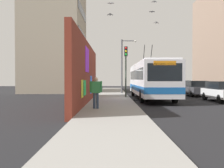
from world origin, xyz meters
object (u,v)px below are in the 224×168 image
parked_car_navy (171,85)px  traffic_light (126,63)px  parked_car_white (222,91)px  street_lamp (124,62)px  parked_car_dark_gray (195,88)px  parked_car_black (181,86)px  city_bus (150,79)px  pedestrian_near_wall (96,90)px

parked_car_navy → traffic_light: 16.15m
parked_car_white → street_lamp: (9.26, 7.24, 2.87)m
parked_car_dark_gray → parked_car_black: (5.32, 0.00, -0.00)m
parked_car_white → parked_car_navy: bearing=-0.0°
parked_car_white → parked_car_black: size_ratio=0.98×
city_bus → pedestrian_near_wall: 9.35m
parked_car_white → city_bus: bearing=63.6°
city_bus → parked_car_dark_gray: size_ratio=2.49×
parked_car_black → traffic_light: 11.81m
city_bus → parked_car_black: 10.46m
city_bus → traffic_light: bearing=87.7°
city_bus → parked_car_black: (9.03, -5.20, -0.92)m
pedestrian_near_wall → city_bus: bearing=-27.1°
parked_car_dark_gray → pedestrian_near_wall: size_ratio=2.83×
parked_car_white → pedestrian_near_wall: pedestrian_near_wall is taller
parked_car_black → pedestrian_near_wall: (-17.34, 9.45, 0.32)m
city_bus → parked_car_dark_gray: city_bus is taller
parked_car_dark_gray → parked_car_black: size_ratio=1.09×
parked_car_black → street_lamp: (-2.35, 7.24, 2.87)m
pedestrian_near_wall → traffic_light: (8.39, -2.10, 2.00)m
parked_car_black → traffic_light: traffic_light is taller
parked_car_black → parked_car_navy: 5.25m
parked_car_white → traffic_light: size_ratio=0.96×
parked_car_dark_gray → parked_car_navy: same height
pedestrian_near_wall → parked_car_dark_gray: bearing=-38.2°
traffic_light → parked_car_white: bearing=-109.9°
parked_car_white → parked_car_black: (11.61, -0.00, 0.00)m
city_bus → pedestrian_near_wall: city_bus is taller
traffic_light → street_lamp: 6.62m
city_bus → pedestrian_near_wall: (-8.30, 4.25, -0.60)m
parked_car_dark_gray → street_lamp: size_ratio=0.79×
parked_car_white → pedestrian_near_wall: (-5.73, 9.45, 0.32)m
traffic_light → pedestrian_near_wall: bearing=166.0°
parked_car_black → city_bus: bearing=150.1°
parked_car_white → parked_car_navy: 16.86m
parked_car_black → traffic_light: size_ratio=0.99×
street_lamp → parked_car_white: bearing=-142.0°
city_bus → parked_car_dark_gray: (3.71, -5.20, -0.92)m
city_bus → street_lamp: size_ratio=1.95×
pedestrian_near_wall → parked_car_navy: bearing=-22.7°
parked_car_dark_gray → street_lamp: street_lamp is taller
parked_car_dark_gray → parked_car_black: same height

